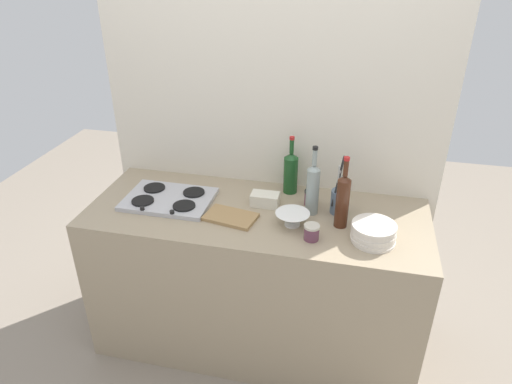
# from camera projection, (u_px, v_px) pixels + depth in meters

# --- Properties ---
(ground_plane) EXTENTS (6.00, 6.00, 0.00)m
(ground_plane) POSITION_uv_depth(u_px,v_px,m) (256.00, 336.00, 2.86)
(ground_plane) COLOR gray
(ground_plane) RESTS_ON ground
(counter_block) EXTENTS (1.80, 0.70, 0.90)m
(counter_block) POSITION_uv_depth(u_px,v_px,m) (256.00, 279.00, 2.65)
(counter_block) COLOR tan
(counter_block) RESTS_ON ground
(backsplash_panel) EXTENTS (1.90, 0.06, 2.20)m
(backsplash_panel) POSITION_uv_depth(u_px,v_px,m) (271.00, 149.00, 2.66)
(backsplash_panel) COLOR beige
(backsplash_panel) RESTS_ON ground
(stovetop_hob) EXTENTS (0.47, 0.34, 0.04)m
(stovetop_hob) POSITION_uv_depth(u_px,v_px,m) (169.00, 199.00, 2.52)
(stovetop_hob) COLOR #B2B2B7
(stovetop_hob) RESTS_ON counter_block
(plate_stack) EXTENTS (0.21, 0.22, 0.10)m
(plate_stack) POSITION_uv_depth(u_px,v_px,m) (373.00, 232.00, 2.17)
(plate_stack) COLOR silver
(plate_stack) RESTS_ON counter_block
(wine_bottle_leftmost) EXTENTS (0.08, 0.08, 0.34)m
(wine_bottle_leftmost) POSITION_uv_depth(u_px,v_px,m) (291.00, 172.00, 2.57)
(wine_bottle_leftmost) COLOR #19471E
(wine_bottle_leftmost) RESTS_ON counter_block
(wine_bottle_mid_left) EXTENTS (0.07, 0.07, 0.38)m
(wine_bottle_mid_left) POSITION_uv_depth(u_px,v_px,m) (313.00, 188.00, 2.36)
(wine_bottle_mid_left) COLOR gray
(wine_bottle_mid_left) RESTS_ON counter_block
(wine_bottle_mid_right) EXTENTS (0.07, 0.07, 0.38)m
(wine_bottle_mid_right) POSITION_uv_depth(u_px,v_px,m) (343.00, 200.00, 2.24)
(wine_bottle_mid_right) COLOR #472314
(wine_bottle_mid_right) RESTS_ON counter_block
(mixing_bowl) EXTENTS (0.17, 0.17, 0.07)m
(mixing_bowl) POSITION_uv_depth(u_px,v_px,m) (292.00, 218.00, 2.30)
(mixing_bowl) COLOR white
(mixing_bowl) RESTS_ON counter_block
(butter_dish) EXTENTS (0.15, 0.09, 0.07)m
(butter_dish) POSITION_uv_depth(u_px,v_px,m) (265.00, 199.00, 2.48)
(butter_dish) COLOR silver
(butter_dish) RESTS_ON counter_block
(utensil_crock) EXTENTS (0.10, 0.10, 0.33)m
(utensil_crock) POSITION_uv_depth(u_px,v_px,m) (340.00, 200.00, 2.39)
(utensil_crock) COLOR slate
(utensil_crock) RESTS_ON counter_block
(condiment_jar_front) EXTENTS (0.08, 0.08, 0.08)m
(condiment_jar_front) POSITION_uv_depth(u_px,v_px,m) (312.00, 232.00, 2.19)
(condiment_jar_front) COLOR #66384C
(condiment_jar_front) RESTS_ON counter_block
(condiment_jar_rear) EXTENTS (0.06, 0.06, 0.09)m
(condiment_jar_rear) POSITION_uv_depth(u_px,v_px,m) (310.00, 197.00, 2.48)
(condiment_jar_rear) COLOR #66384C
(condiment_jar_rear) RESTS_ON counter_block
(cutting_board) EXTENTS (0.28, 0.20, 0.02)m
(cutting_board) POSITION_uv_depth(u_px,v_px,m) (231.00, 217.00, 2.37)
(cutting_board) COLOR #9E7A4C
(cutting_board) RESTS_ON counter_block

